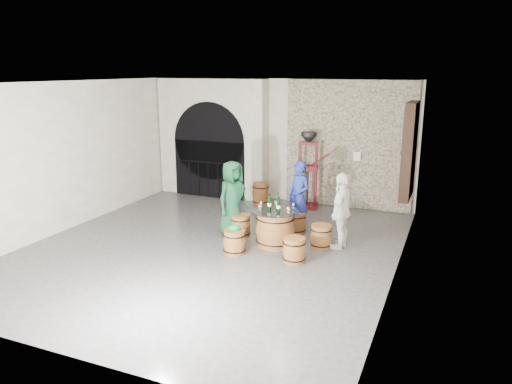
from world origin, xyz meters
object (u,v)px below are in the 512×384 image
at_px(barrel_table, 275,228).
at_px(barrel_stool_left, 240,225).
at_px(person_blue, 299,197).
at_px(person_white, 342,211).
at_px(barrel_stool_near_right, 294,250).
at_px(person_green, 233,198).
at_px(side_barrel, 261,194).
at_px(wine_bottle_center, 278,205).
at_px(corking_press, 308,164).
at_px(barrel_stool_right, 321,236).
at_px(barrel_stool_near_left, 234,242).
at_px(barrel_stool_far, 296,222).
at_px(wine_bottle_left, 269,203).
at_px(wine_bottle_right, 278,202).

bearing_deg(barrel_table, barrel_stool_left, 164.49).
distance_m(person_blue, person_white, 1.28).
height_order(barrel_stool_near_right, person_green, person_green).
height_order(person_green, side_barrel, person_green).
distance_m(wine_bottle_center, side_barrel, 3.18).
height_order(barrel_stool_near_right, corking_press, corking_press).
distance_m(barrel_stool_right, barrel_stool_near_right, 0.95).
distance_m(barrel_stool_near_left, person_green, 1.26).
xyz_separation_m(barrel_stool_left, barrel_stool_far, (1.01, 0.66, 0.00)).
height_order(barrel_table, barrel_stool_far, barrel_table).
distance_m(person_blue, wine_bottle_left, 1.04).
height_order(barrel_stool_left, wine_bottle_right, wine_bottle_right).
bearing_deg(barrel_stool_near_right, side_barrel, 121.12).
bearing_deg(side_barrel, person_blue, -46.92).
bearing_deg(side_barrel, person_white, -41.41).
bearing_deg(corking_press, barrel_table, -96.50).
distance_m(barrel_stool_far, wine_bottle_left, 1.11).
distance_m(barrel_table, corking_press, 2.95).
xyz_separation_m(barrel_stool_near_right, person_blue, (-0.47, 1.69, 0.55)).
relative_size(wine_bottle_left, side_barrel, 0.56).
height_order(wine_bottle_left, wine_bottle_center, same).
xyz_separation_m(barrel_stool_near_left, person_blue, (0.73, 1.73, 0.55)).
height_order(barrel_stool_near_left, person_green, person_green).
bearing_deg(person_white, barrel_table, -66.81).
bearing_deg(barrel_stool_right, barrel_stool_far, 138.51).
bearing_deg(barrel_stool_near_right, wine_bottle_left, 137.57).
relative_size(barrel_table, side_barrel, 1.61).
relative_size(barrel_stool_right, wine_bottle_right, 1.42).
xyz_separation_m(barrel_stool_right, wine_bottle_center, (-0.79, -0.31, 0.63)).
relative_size(barrel_stool_left, barrel_stool_far, 1.00).
height_order(barrel_stool_near_right, barrel_stool_near_left, same).
bearing_deg(person_white, side_barrel, -123.78).
xyz_separation_m(barrel_stool_near_right, corking_press, (-0.81, 3.51, 0.90)).
relative_size(barrel_stool_right, side_barrel, 0.79).
bearing_deg(corking_press, barrel_stool_far, -90.78).
bearing_deg(wine_bottle_left, barrel_table, -9.72).
bearing_deg(person_green, barrel_stool_left, -85.64).
distance_m(person_green, corking_press, 2.71).
height_order(barrel_stool_far, person_white, person_white).
relative_size(barrel_table, person_green, 0.59).
bearing_deg(wine_bottle_center, side_barrel, 118.45).
bearing_deg(barrel_table, barrel_stool_near_right, -47.22).
relative_size(barrel_table, wine_bottle_left, 2.89).
xyz_separation_m(barrel_stool_near_right, side_barrel, (-2.03, 3.35, 0.06)).
xyz_separation_m(barrel_stool_near_right, person_white, (0.63, 1.02, 0.53)).
relative_size(barrel_table, barrel_stool_right, 2.03).
bearing_deg(barrel_stool_far, wine_bottle_center, -93.05).
relative_size(wine_bottle_center, corking_press, 0.17).
height_order(barrel_stool_near_right, side_barrel, side_barrel).
height_order(barrel_table, barrel_stool_right, barrel_table).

